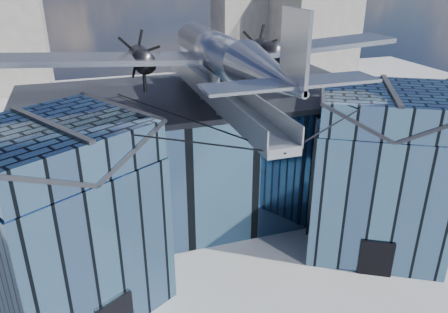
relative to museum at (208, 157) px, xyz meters
name	(u,v)px	position (x,y,z in m)	size (l,w,h in m)	color
ground_plane	(233,260)	(0.00, -5.82, -5.54)	(120.00, 120.00, 0.00)	gray
museum	(208,157)	(0.00, 0.00, 0.00)	(32.88, 24.50, 17.60)	#426588
bg_towers	(138,27)	(1.45, 44.67, 4.47)	(77.00, 24.50, 26.00)	gray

